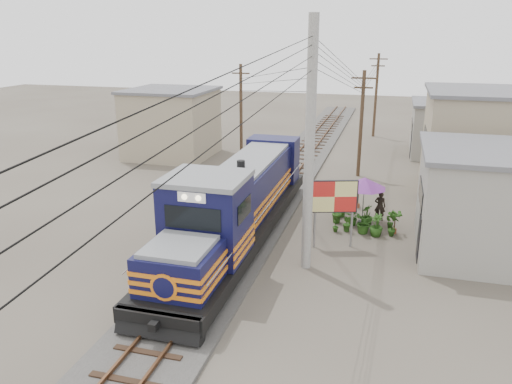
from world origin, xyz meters
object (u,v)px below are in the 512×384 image
(locomotive, at_px, (237,206))
(billboard, at_px, (334,198))
(market_umbrella, at_px, (365,183))
(vendor, at_px, (380,206))

(locomotive, distance_m, billboard, 4.38)
(market_umbrella, distance_m, vendor, 1.72)
(locomotive, distance_m, vendor, 7.84)
(locomotive, bearing_deg, billboard, 8.29)
(billboard, relative_size, market_umbrella, 1.10)
(billboard, height_order, market_umbrella, billboard)
(market_umbrella, height_order, vendor, market_umbrella)
(locomotive, xyz_separation_m, vendor, (6.23, 4.65, -1.01))
(billboard, bearing_deg, vendor, 47.35)
(billboard, bearing_deg, market_umbrella, 54.76)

